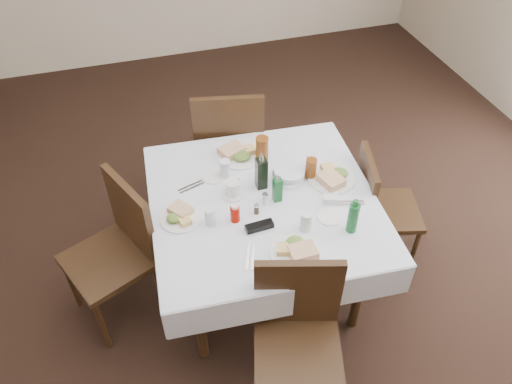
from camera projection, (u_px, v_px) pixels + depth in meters
ground_plane at (253, 294)px, 3.38m from camera, size 7.00×7.00×0.00m
room_shell at (252, 67)px, 2.21m from camera, size 6.04×7.04×2.80m
dining_table at (263, 209)px, 3.01m from camera, size 1.42×1.42×0.76m
chair_north at (229, 141)px, 3.65m from camera, size 0.58×0.58×1.04m
chair_south at (297, 330)px, 2.57m from camera, size 0.56×0.56×0.95m
chair_east at (377, 203)px, 3.32m from camera, size 0.50×0.50×0.86m
chair_west at (119, 244)px, 2.97m from camera, size 0.61×0.61×0.97m
meal_north at (238, 153)px, 3.23m from camera, size 0.30×0.30×0.06m
meal_south at (296, 250)px, 2.64m from camera, size 0.27×0.27×0.06m
meal_east at (332, 177)px, 3.07m from camera, size 0.29×0.29×0.06m
meal_west at (180, 216)px, 2.83m from camera, size 0.24×0.24×0.05m
side_plate_a at (214, 176)px, 3.10m from camera, size 0.15×0.15×0.01m
side_plate_b at (329, 217)px, 2.85m from camera, size 0.14×0.14×0.01m
water_n at (225, 169)px, 3.07m from camera, size 0.06×0.06×0.12m
water_s at (306, 221)px, 2.74m from camera, size 0.07×0.07×0.12m
water_e at (311, 161)px, 3.13m from camera, size 0.06×0.06×0.11m
water_w at (210, 217)px, 2.78m from camera, size 0.06×0.06×0.11m
iced_tea_a at (262, 149)px, 3.17m from camera, size 0.08×0.08×0.17m
iced_tea_b at (311, 169)px, 3.06m from camera, size 0.07×0.07×0.14m
bread_basket at (289, 175)px, 3.07m from camera, size 0.21×0.21×0.07m
oil_cruet_dark at (261, 172)px, 2.97m from camera, size 0.06×0.06×0.26m
oil_cruet_green at (277, 189)px, 2.90m from camera, size 0.05×0.05×0.20m
ketchup_bottle at (235, 213)px, 2.80m from camera, size 0.05×0.05×0.12m
salt_shaker at (265, 199)px, 2.90m from camera, size 0.04×0.04×0.08m
pepper_shaker at (257, 209)px, 2.85m from camera, size 0.03×0.03×0.07m
coffee_mug at (233, 189)px, 2.96m from camera, size 0.14×0.14×0.10m
sunglasses at (259, 226)px, 2.78m from camera, size 0.16×0.06×0.03m
green_bottle at (353, 217)px, 2.71m from camera, size 0.06×0.06×0.23m
sugar_caddy at (331, 199)px, 2.92m from camera, size 0.10×0.07×0.04m
cutlery_n at (263, 145)px, 3.34m from camera, size 0.09×0.18×0.01m
cutlery_s at (250, 257)px, 2.63m from camera, size 0.10×0.17×0.01m
cutlery_e at (351, 203)px, 2.93m from camera, size 0.16×0.08×0.01m
cutlery_w at (191, 187)px, 3.03m from camera, size 0.17×0.09×0.01m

